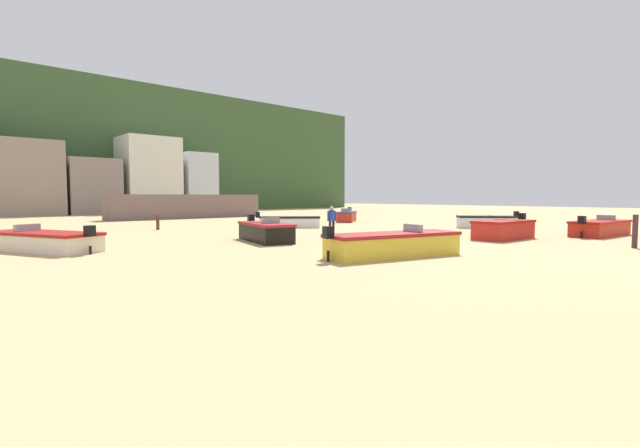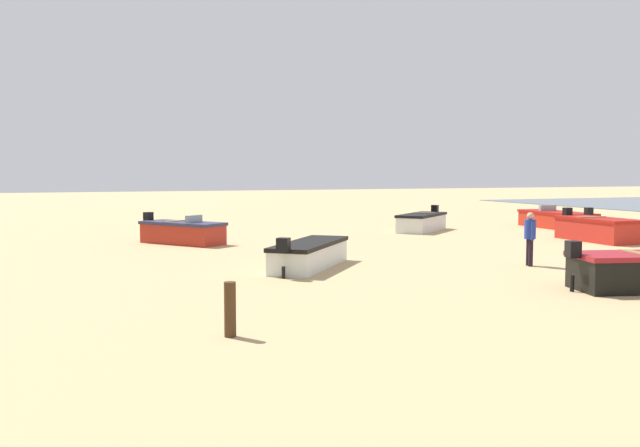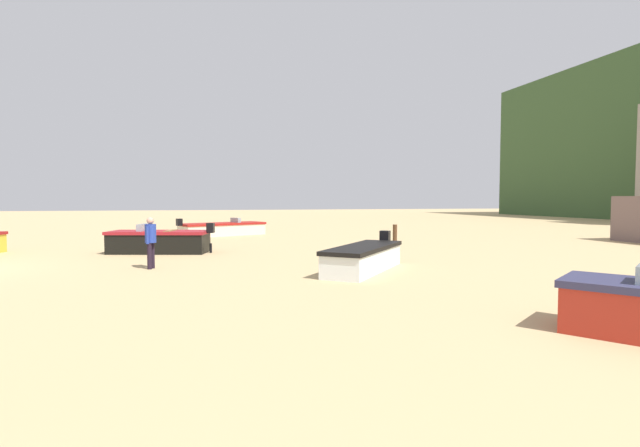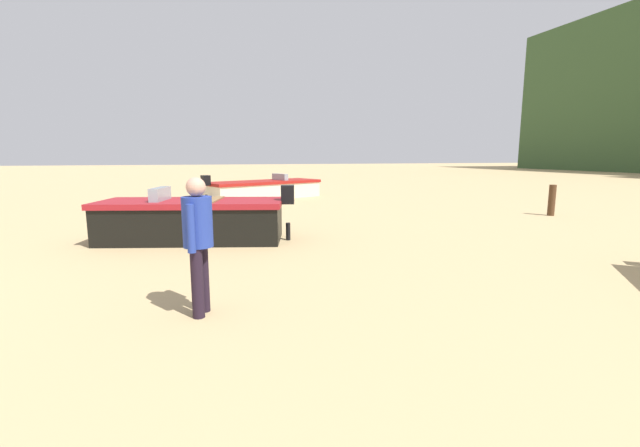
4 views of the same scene
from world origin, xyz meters
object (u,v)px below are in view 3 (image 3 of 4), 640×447
(boat_white_2, at_px, (364,258))
(boat_cream_7, at_px, (222,229))
(boat_black_4, at_px, (160,241))
(beach_walker_foreground, at_px, (151,238))
(mooring_post_mid_beach, at_px, (395,235))

(boat_white_2, bearing_deg, boat_cream_7, -38.06)
(boat_black_4, height_order, boat_cream_7, boat_black_4)
(boat_white_2, xyz_separation_m, boat_black_4, (-6.50, -6.51, 0.07))
(beach_walker_foreground, bearing_deg, boat_cream_7, -172.57)
(boat_white_2, distance_m, beach_walker_foreground, 6.67)
(boat_black_4, height_order, beach_walker_foreground, beach_walker_foreground)
(boat_white_2, bearing_deg, boat_black_4, -6.79)
(mooring_post_mid_beach, bearing_deg, boat_black_4, -84.47)
(mooring_post_mid_beach, relative_size, beach_walker_foreground, 0.59)
(boat_white_2, relative_size, beach_walker_foreground, 2.48)
(boat_white_2, bearing_deg, mooring_post_mid_beach, -80.62)
(mooring_post_mid_beach, bearing_deg, beach_walker_foreground, -62.10)
(mooring_post_mid_beach, height_order, beach_walker_foreground, beach_walker_foreground)
(beach_walker_foreground, bearing_deg, boat_white_2, 91.32)
(boat_cream_7, bearing_deg, mooring_post_mid_beach, 20.83)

